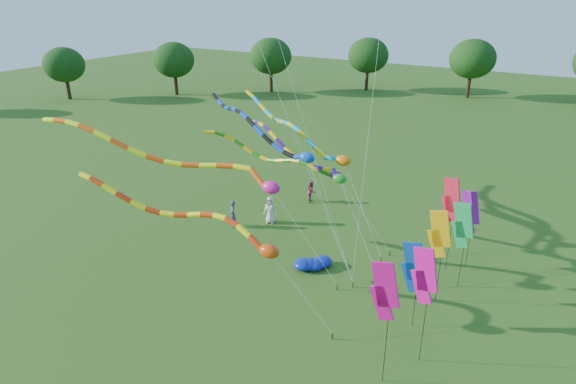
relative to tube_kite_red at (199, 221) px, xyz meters
The scene contains 19 objects.
ground 5.33m from the tube_kite_red, 11.96° to the left, with size 160.00×160.00×0.00m, color #275516.
tree_ring 11.45m from the tube_kite_red, 37.53° to the left, with size 117.96×120.29×9.63m.
tube_kite_red is the anchor object (origin of this frame).
tube_kite_orange 4.55m from the tube_kite_red, 144.14° to the left, with size 16.88×3.22×8.07m.
tube_kite_purple 7.81m from the tube_kite_red, 84.76° to the left, with size 11.90×5.56×7.08m.
tube_kite_blue 7.93m from the tube_kite_red, 101.16° to the left, with size 13.30×6.06×7.92m.
tube_kite_cyan 10.89m from the tube_kite_red, 94.71° to the left, with size 13.31×6.52×7.58m.
tube_kite_green 7.70m from the tube_kite_red, 88.89° to the left, with size 11.40×1.80×6.60m.
banner_pole_blue_b 9.74m from the tube_kite_red, 19.25° to the left, with size 1.16×0.15×4.23m.
banner_pole_green 12.61m from the tube_kite_red, 36.25° to the left, with size 1.16×0.19×4.65m.
banner_pole_red 12.73m from the tube_kite_red, 43.69° to the left, with size 1.14×0.41×5.27m.
banner_pole_orange 11.05m from the tube_kite_red, 30.70° to the left, with size 1.16×0.13×4.82m.
banner_pole_magenta_b 10.14m from the tube_kite_red, ahead, with size 1.16×0.25×5.19m.
banner_pole_magenta_a 9.21m from the tube_kite_red, ahead, with size 1.16×0.15×5.30m.
banner_pole_violet 13.95m from the tube_kite_red, 43.77° to the left, with size 1.16×0.25×4.44m.
blue_nylon_heap 7.24m from the tube_kite_red, 56.98° to the left, with size 1.52×1.59×0.56m.
person_a 9.30m from the tube_kite_red, 101.49° to the left, with size 0.88×0.57×1.80m, color silver.
person_b 8.38m from the tube_kite_red, 117.04° to the left, with size 0.64×0.42×1.75m, color #454861.
person_c 13.36m from the tube_kite_red, 94.85° to the left, with size 0.75×0.58×1.54m, color #8C3345.
Camera 1 is at (10.45, -15.44, 14.05)m, focal length 30.00 mm.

